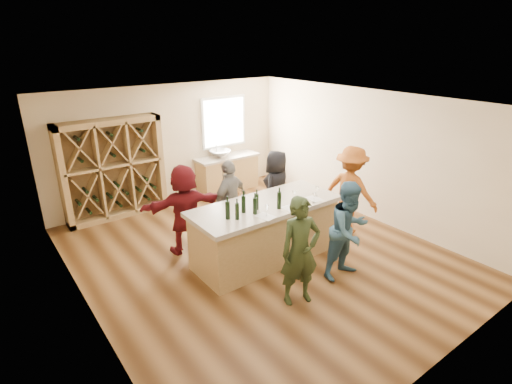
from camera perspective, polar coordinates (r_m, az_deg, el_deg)
floor at (r=7.61m, az=0.30°, el=-9.06°), size 6.00×7.00×0.10m
ceiling at (r=6.64m, az=0.35°, el=13.11°), size 6.00×7.00×0.10m
wall_back at (r=9.94m, az=-12.21°, el=6.83°), size 6.00×0.10×2.80m
wall_front at (r=4.93m, az=26.51°, el=-10.22°), size 6.00×0.10×2.80m
wall_left at (r=5.83m, az=-24.44°, el=-4.99°), size 0.10×7.00×2.80m
wall_right at (r=9.08m, az=15.94°, el=5.14°), size 0.10×7.00×2.80m
window_frame at (r=10.48m, az=-4.65°, el=9.94°), size 1.30×0.06×1.30m
window_pane at (r=10.45m, az=-4.54°, el=9.91°), size 1.18×0.01×1.18m
wine_rack at (r=9.26m, az=-19.72°, el=3.07°), size 2.20×0.45×2.20m
back_counter_base at (r=10.55m, az=-4.11°, el=2.60°), size 1.60×0.58×0.86m
back_counter_top at (r=10.41m, az=-4.17°, el=5.00°), size 1.70×0.62×0.06m
sink at (r=10.28m, az=-5.13°, el=5.47°), size 0.54×0.54×0.19m
faucet at (r=10.41m, az=-5.67°, el=5.98°), size 0.02×0.02×0.30m
tasting_counter_base at (r=7.20m, az=1.35°, el=-5.94°), size 2.60×1.00×1.00m
tasting_counter_top at (r=6.97m, az=1.39°, el=-1.99°), size 2.72×1.12×0.08m
wine_bottle_a at (r=6.34m, az=-4.08°, el=-2.59°), size 0.10×0.10×0.31m
wine_bottle_b at (r=6.32m, az=-2.71°, el=-2.78°), size 0.07×0.07×0.27m
wine_bottle_c at (r=6.56m, az=-1.80°, el=-1.72°), size 0.09×0.09×0.30m
wine_bottle_d at (r=6.51m, az=-0.15°, el=-1.99°), size 0.08×0.08×0.29m
wine_bottle_e at (r=6.68m, az=0.11°, el=-1.41°), size 0.08×0.08×0.28m
wine_glass_a at (r=6.45m, az=1.53°, el=-2.66°), size 0.08×0.08×0.19m
wine_glass_b at (r=6.75m, az=5.47°, el=-1.71°), size 0.07×0.07×0.18m
wine_glass_c at (r=7.04m, az=8.29°, el=-0.84°), size 0.07×0.07×0.18m
wine_glass_d at (r=7.10m, az=5.44°, el=-0.56°), size 0.08×0.08×0.17m
wine_glass_e at (r=7.33m, az=8.69°, el=0.02°), size 0.08×0.08×0.18m
tasting_menu_a at (r=6.47m, az=1.40°, el=-3.51°), size 0.27×0.34×0.00m
tasting_menu_b at (r=6.78m, az=5.10°, el=-2.37°), size 0.25×0.33×0.00m
tasting_menu_c at (r=7.24m, az=8.34°, el=-0.95°), size 0.25×0.32×0.00m
person_near_left at (r=5.96m, az=6.32°, el=-8.42°), size 0.72×0.61×1.70m
person_near_right at (r=6.73m, az=13.15°, el=-5.37°), size 0.82×0.45×1.68m
person_server at (r=8.27m, az=13.31°, el=0.24°), size 0.79×1.26×1.81m
person_far_mid at (r=7.76m, az=-3.72°, el=-1.31°), size 1.07×0.79×1.64m
person_far_right at (r=8.36m, az=2.92°, el=0.43°), size 0.95×0.79×1.65m
person_far_left at (r=7.44m, az=-10.11°, el=-2.39°), size 1.66×0.88×1.70m
wine_bottle_f at (r=6.71m, az=3.32°, el=-1.20°), size 0.07×0.07×0.30m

